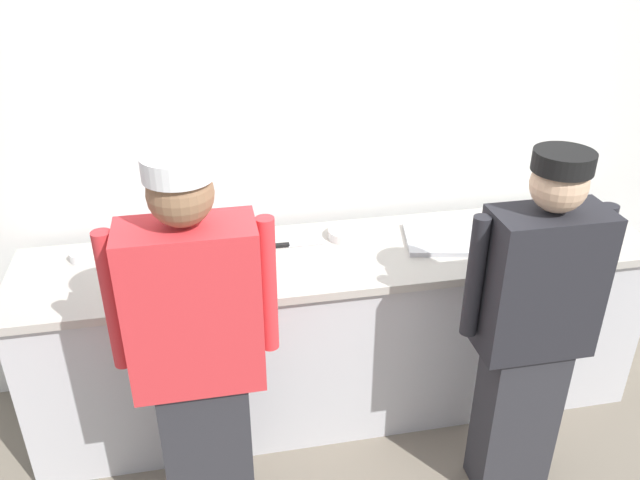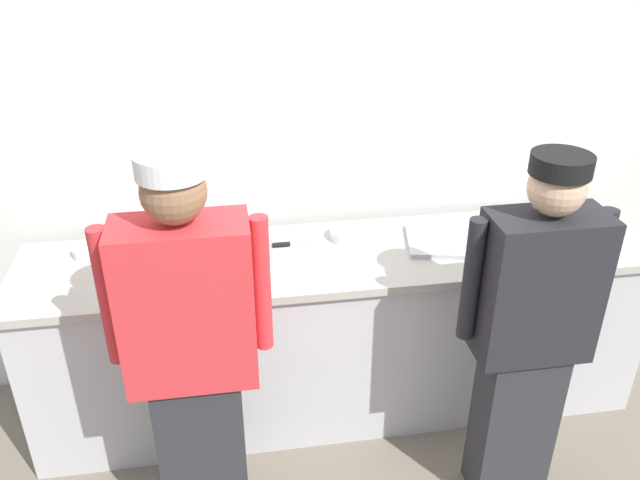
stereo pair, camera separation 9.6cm
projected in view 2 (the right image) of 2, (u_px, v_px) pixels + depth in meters
ground_plane at (352, 449)px, 3.27m from camera, size 9.00×9.00×0.00m
wall_back at (326, 129)px, 3.33m from camera, size 4.90×0.10×2.82m
prep_counter at (341, 331)px, 3.36m from camera, size 3.12×0.69×0.94m
chef_near_left at (192, 354)px, 2.46m from camera, size 0.63×0.24×1.74m
chef_center at (530, 331)px, 2.66m from camera, size 0.60×0.24×1.66m
plate_stack_front at (528, 234)px, 3.24m from camera, size 0.20×0.20×0.07m
plate_stack_rear at (349, 234)px, 3.27m from camera, size 0.20×0.20×0.05m
mixing_bowl_steel at (191, 263)px, 2.95m from camera, size 0.30×0.30×0.10m
sheet_tray at (451, 241)px, 3.22m from camera, size 0.49×0.41×0.02m
squeeze_bottle_primary at (568, 210)px, 3.34m from camera, size 0.06×0.06×0.21m
ramekin_red_sauce at (263, 272)px, 2.94m from camera, size 0.11×0.11×0.04m
ramekin_orange_sauce at (84, 252)px, 3.11m from camera, size 0.11×0.11×0.04m
deli_cup at (137, 265)px, 2.96m from camera, size 0.09×0.09×0.08m
chefs_knife at (295, 244)px, 3.21m from camera, size 0.27×0.03×0.02m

